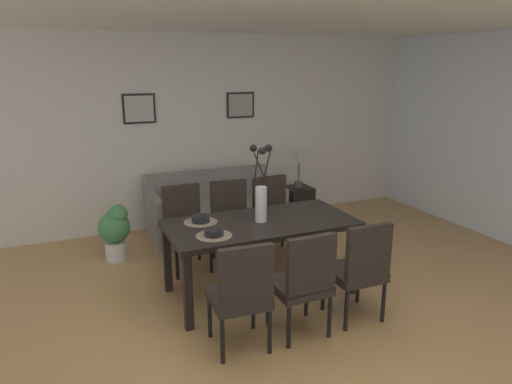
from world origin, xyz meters
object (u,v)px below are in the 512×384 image
Objects in this scene: dining_chair_far_right at (232,217)px; bowl_near_left at (214,232)px; dining_chair_far_left at (304,279)px; dining_chair_mid_right at (274,212)px; bowl_near_right at (201,218)px; dining_chair_mid_left at (360,267)px; dining_chair_near_left at (242,291)px; potted_plant at (115,230)px; framed_picture_center at (240,105)px; framed_picture_left at (139,109)px; dining_table at (261,229)px; sofa at (215,212)px; dining_chair_near_right at (185,223)px; table_lamp at (299,161)px; side_table at (298,205)px; centerpiece_vase at (261,193)px.

dining_chair_far_right reaches higher than bowl_near_left.
dining_chair_far_left is 1.80m from dining_chair_mid_right.
dining_chair_mid_right is 1.30m from bowl_near_right.
dining_chair_mid_left is at bearing -89.35° from dining_chair_mid_right.
dining_chair_near_left is 5.41× the size of bowl_near_right.
bowl_near_left is 1.77m from potted_plant.
bowl_near_right is 2.58m from framed_picture_center.
bowl_near_left is 0.40m from bowl_near_right.
framed_picture_left is (-0.72, 1.42, 1.13)m from dining_chair_far_right.
bowl_near_left is (-0.54, -0.20, 0.12)m from dining_table.
dining_chair_far_right reaches higher than sofa.
dining_table is at bearing -94.18° from sofa.
dining_chair_far_right is at bearing -115.53° from framed_picture_center.
dining_chair_far_right is (0.54, -0.01, 0.00)m from dining_chair_near_right.
potted_plant is (-0.67, 1.58, -0.41)m from bowl_near_left.
framed_picture_left is 1.03× the size of framed_picture_center.
potted_plant is (-2.57, -0.36, -0.52)m from table_lamp.
framed_picture_center reaches higher than side_table.
dining_chair_far_left is at bearing -102.56° from framed_picture_center.
bowl_near_right is 1.81m from sofa.
dining_chair_far_left reaches higher than sofa.
dining_chair_near_right is 1.82m from framed_picture_left.
dining_chair_mid_right is at bearing 57.61° from dining_table.
dining_chair_mid_right is 2.22× the size of framed_picture_left.
side_table is at bearing -14.88° from framed_picture_left.
framed_picture_left is (-0.16, 3.13, 1.13)m from dining_chair_near_left.
dining_chair_far_right and dining_chair_mid_left have the same top height.
dining_chair_mid_left is 1.12m from centerpiece_vase.
dining_table is 0.86m from dining_chair_far_left.
side_table is (1.89, 2.59, -0.25)m from dining_chair_near_left.
dining_chair_far_left is 3.41m from framed_picture_center.
dining_chair_mid_left is 2.68m from sofa.
potted_plant is (-1.23, 0.52, -0.14)m from dining_chair_far_right.
bowl_near_right is at bearing -85.62° from framed_picture_left.
dining_chair_far_left and dining_chair_far_right have the same top height.
bowl_near_left is at bearing -90.00° from bowl_near_right.
bowl_near_right reaches higher than sofa.
dining_chair_mid_right is at bearing -66.40° from sofa.
bowl_near_right is 0.33× the size of side_table.
bowl_near_right is 0.25× the size of potted_plant.
framed_picture_center is 0.60× the size of potted_plant.
potted_plant is (-1.76, 0.52, -0.14)m from dining_chair_mid_right.
table_lamp is at bearing -14.88° from framed_picture_left.
dining_chair_mid_left is at bearing -107.11° from table_lamp.
sofa reaches higher than side_table.
dining_chair_mid_right is 5.41× the size of bowl_near_left.
potted_plant is at bearing -154.62° from framed_picture_center.
table_lamp is 2.64m from potted_plant.
table_lamp reaches higher than side_table.
framed_picture_left reaches higher than dining_chair_mid_right.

